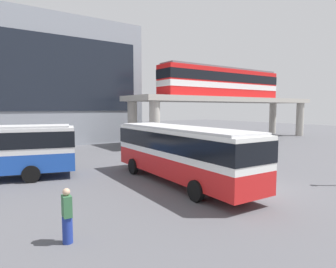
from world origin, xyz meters
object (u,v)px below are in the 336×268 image
at_px(pedestrian_waiting_near_stop, 67,217).
at_px(bicycle_blue, 231,144).
at_px(train, 223,82).
at_px(station_building, 29,83).
at_px(bus_main, 180,149).
at_px(bicycle_silver, 268,140).
at_px(bicycle_green, 218,147).
at_px(bicycle_black, 226,143).

bearing_deg(pedestrian_waiting_near_stop, bicycle_blue, 30.94).
bearing_deg(pedestrian_waiting_near_stop, train, 36.00).
distance_m(station_building, bus_main, 27.04).
relative_size(bicycle_silver, pedestrian_waiting_near_stop, 0.99).
height_order(bicycle_green, bicycle_black, same).
distance_m(bicycle_silver, bicycle_black, 6.45).
distance_m(bicycle_silver, pedestrian_waiting_near_stop, 30.92).
height_order(bicycle_silver, bicycle_blue, same).
height_order(train, bicycle_blue, train).
relative_size(station_building, bicycle_blue, 13.75).
relative_size(bicycle_silver, bicycle_black, 0.98).
distance_m(train, pedestrian_waiting_near_stop, 31.98).
height_order(bus_main, bicycle_green, bus_main).
distance_m(bicycle_blue, bicycle_black, 1.75).
distance_m(train, bus_main, 23.72).
xyz_separation_m(station_building, bicycle_green, (14.30, -18.26, -6.94)).
relative_size(train, bicycle_green, 11.38).
height_order(train, bicycle_green, train).
distance_m(station_building, bicycle_blue, 25.36).
bearing_deg(pedestrian_waiting_near_stop, bicycle_green, 33.04).
height_order(bicycle_silver, bicycle_green, same).
bearing_deg(station_building, bicycle_silver, -35.34).
bearing_deg(train, pedestrian_waiting_near_stop, -144.00).
bearing_deg(pedestrian_waiting_near_stop, station_building, 82.47).
height_order(station_building, bicycle_blue, station_building).
height_order(bus_main, bicycle_blue, bus_main).
distance_m(bus_main, pedestrian_waiting_near_stop, 8.41).
bearing_deg(pedestrian_waiting_near_stop, bus_main, 27.62).
distance_m(bicycle_green, bicycle_blue, 2.55).
distance_m(station_building, bicycle_silver, 30.23).
xyz_separation_m(bicycle_silver, bicycle_green, (-9.70, -1.24, 0.00)).
bearing_deg(bicycle_green, bus_main, -143.62).
relative_size(bicycle_green, bicycle_black, 0.93).
relative_size(bicycle_blue, pedestrian_waiting_near_stop, 1.01).
distance_m(station_building, bicycle_black, 24.88).
height_order(station_building, bus_main, station_building).
bearing_deg(bicycle_black, station_building, 137.45).
bearing_deg(bicycle_black, pedestrian_waiting_near_stop, -147.04).
bearing_deg(bicycle_silver, train, 117.20).
bearing_deg(bicycle_silver, station_building, 144.66).
bearing_deg(bicycle_blue, bicycle_silver, 5.41).
bearing_deg(train, bicycle_blue, -127.34).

